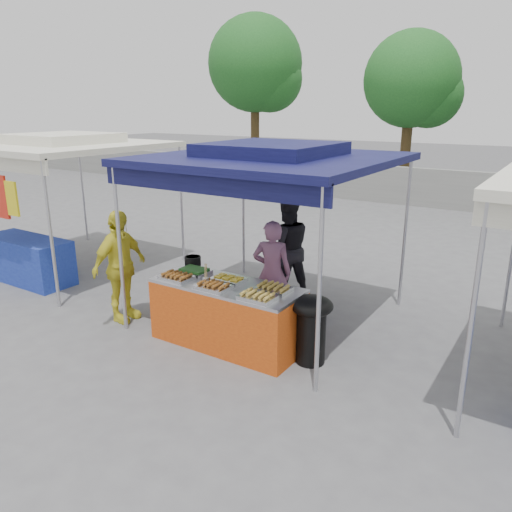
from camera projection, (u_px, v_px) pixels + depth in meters
The scene contains 22 objects.
ground_plane at pixel (232, 341), 6.75m from camera, with size 80.00×80.00×0.00m, color #575659.
back_wall at pixel (438, 189), 15.44m from camera, with size 40.00×0.25×1.20m, color gray.
main_canopy at pixel (271, 158), 6.85m from camera, with size 3.20×3.20×2.57m.
neighbor_stall_left at pixel (48, 189), 9.09m from camera, with size 3.20×3.20×2.57m.
tree_0 at pixel (259, 68), 20.49m from camera, with size 3.88×3.88×6.67m.
tree_1 at pixel (416, 84), 16.93m from camera, with size 3.32×3.22×5.54m.
vendor_table at pixel (227, 314), 6.55m from camera, with size 2.00×0.80×0.85m.
food_tray_fl at pixel (176, 277), 6.58m from camera, with size 0.42×0.30×0.07m.
food_tray_fm at pixel (213, 286), 6.24m from camera, with size 0.42×0.30×0.07m.
food_tray_fr at pixel (258, 297), 5.90m from camera, with size 0.42×0.30×0.07m.
food_tray_bl at pixel (194, 271), 6.82m from camera, with size 0.42×0.30×0.07m.
food_tray_bm at pixel (229, 279), 6.51m from camera, with size 0.42×0.30×0.07m.
food_tray_br at pixel (273, 288), 6.17m from camera, with size 0.42×0.30×0.07m.
cooking_pot at pixel (193, 261), 7.15m from camera, with size 0.23×0.23×0.14m, color black.
skewer_cup at pixel (206, 282), 6.37m from camera, with size 0.08×0.08×0.10m, color #B5B4BB.
wok_burner at pixel (311, 324), 6.06m from camera, with size 0.52×0.52×0.87m.
crate_left at pixel (236, 313), 7.29m from camera, with size 0.49×0.34×0.29m, color #13259C.
crate_right at pixel (267, 318), 7.13m from camera, with size 0.49×0.35×0.30m, color #13259C.
crate_stacked at pixel (267, 299), 7.04m from camera, with size 0.48×0.34×0.29m, color #13259C.
vendor_woman at pixel (272, 273), 7.13m from camera, with size 0.56×0.37×1.53m, color #845474.
helper_man at pixel (286, 248), 8.02m from camera, with size 0.83×0.65×1.71m, color black.
customer_person at pixel (120, 266), 7.21m from camera, with size 0.97×0.40×1.65m, color yellow.
Camera 1 is at (3.60, -4.98, 3.05)m, focal length 35.00 mm.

